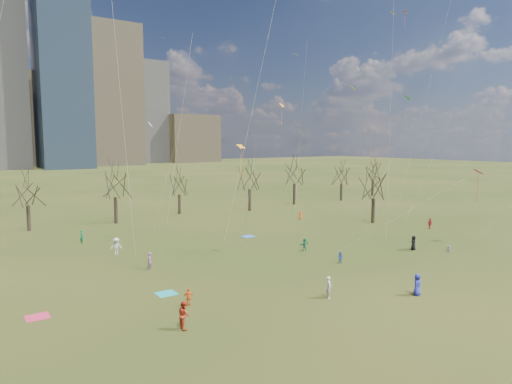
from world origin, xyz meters
TOP-DOWN VIEW (x-y plane):
  - ground at (0.00, 0.00)m, footprint 500.00×500.00m
  - downtown_skyline at (-2.43, 210.64)m, footprint 212.50×78.00m
  - bare_tree_row at (-0.09, 37.22)m, footprint 113.04×29.80m
  - blanket_teal at (-13.70, 5.12)m, footprint 1.60×1.50m
  - blanket_navy at (4.41, 20.36)m, footprint 1.60×1.50m
  - blanket_crimson at (-23.41, 5.59)m, footprint 1.60×1.50m
  - person_0 at (3.18, -6.83)m, footprint 1.04×0.88m
  - person_1 at (-3.28, -3.24)m, footprint 0.70×0.78m
  - person_2 at (-15.54, -2.20)m, footprint 0.87×1.04m
  - person_3 at (17.59, -0.32)m, footprint 0.62×0.80m
  - person_4 at (-13.40, 1.48)m, footprint 0.90×0.67m
  - person_5 at (5.43, 10.03)m, footprint 1.39×0.47m
  - person_6 at (16.15, 3.23)m, footprint 0.98×0.86m
  - person_7 at (-12.20, 12.72)m, footprint 0.64×0.74m
  - person_8 at (4.94, 3.75)m, footprint 0.72×0.75m
  - person_9 at (-12.98, 20.72)m, footprint 1.35×1.01m
  - person_10 at (29.15, 10.14)m, footprint 0.90×0.38m
  - person_12 at (18.78, 26.81)m, footprint 0.61×0.77m
  - person_13 at (-14.82, 28.57)m, footprint 0.59×0.72m
  - kites_airborne at (7.56, 11.92)m, footprint 67.49×40.17m

SIDE VIEW (x-z plane):
  - ground at x=0.00m, z-range 0.00..0.00m
  - blanket_teal at x=-13.70m, z-range 0.00..0.03m
  - blanket_navy at x=4.41m, z-range 0.00..0.03m
  - blanket_crimson at x=-23.41m, z-range 0.00..0.03m
  - person_3 at x=17.59m, z-range 0.00..1.08m
  - person_8 at x=4.94m, z-range 0.00..1.22m
  - person_12 at x=18.78m, z-range 0.00..1.39m
  - person_4 at x=-13.40m, z-range 0.00..1.42m
  - person_5 at x=5.43m, z-range 0.00..1.49m
  - person_10 at x=29.15m, z-range 0.00..1.53m
  - person_6 at x=16.15m, z-range 0.00..1.69m
  - person_13 at x=-14.82m, z-range 0.00..1.70m
  - person_7 at x=-12.20m, z-range 0.00..1.72m
  - person_1 at x=-3.28m, z-range 0.00..1.78m
  - person_0 at x=3.18m, z-range 0.00..1.81m
  - person_9 at x=-12.98m, z-range 0.00..1.87m
  - person_2 at x=-15.54m, z-range 0.00..1.94m
  - bare_tree_row at x=-0.09m, z-range 1.37..10.87m
  - kites_airborne at x=7.56m, z-range -2.98..30.14m
  - downtown_skyline at x=-2.43m, z-range -19.99..98.01m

